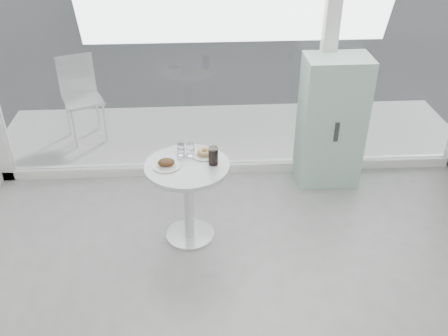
{
  "coord_description": "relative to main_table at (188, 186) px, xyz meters",
  "views": [
    {
      "loc": [
        -0.4,
        -1.66,
        2.97
      ],
      "look_at": [
        -0.2,
        1.7,
        0.85
      ],
      "focal_mm": 40.0,
      "sensor_mm": 36.0,
      "label": 1
    }
  ],
  "objects": [
    {
      "name": "main_table",
      "position": [
        0.0,
        0.0,
        0.0
      ],
      "size": [
        0.72,
        0.72,
        0.77
      ],
      "color": "white",
      "rests_on": "ground"
    },
    {
      "name": "water_tumbler_b",
      "position": [
        0.03,
        0.15,
        0.27
      ],
      "size": [
        0.07,
        0.07,
        0.11
      ],
      "color": "white",
      "rests_on": "main_table"
    },
    {
      "name": "patio_deck",
      "position": [
        0.5,
        1.9,
        -0.53
      ],
      "size": [
        5.6,
        1.6,
        0.05
      ],
      "primitive_type": "cube",
      "color": "beige",
      "rests_on": "ground"
    },
    {
      "name": "patio_chair",
      "position": [
        -1.26,
        1.95,
        0.06
      ],
      "size": [
        0.55,
        0.55,
        0.98
      ],
      "rotation": [
        0.0,
        0.0,
        0.4
      ],
      "color": "white",
      "rests_on": "patio_deck"
    },
    {
      "name": "mint_cabinet",
      "position": [
        1.45,
        0.88,
        0.13
      ],
      "size": [
        0.63,
        0.44,
        1.36
      ],
      "rotation": [
        0.0,
        0.0,
        0.0
      ],
      "color": "#98C2B0",
      "rests_on": "ground"
    },
    {
      "name": "storefront",
      "position": [
        0.57,
        1.1,
        1.16
      ],
      "size": [
        5.0,
        0.14,
        3.0
      ],
      "color": "white",
      "rests_on": "ground"
    },
    {
      "name": "plate_fritter",
      "position": [
        -0.17,
        -0.02,
        0.25
      ],
      "size": [
        0.23,
        0.23,
        0.07
      ],
      "color": "silver",
      "rests_on": "main_table"
    },
    {
      "name": "room_shell",
      "position": [
        0.5,
        -2.46,
        1.36
      ],
      "size": [
        6.0,
        6.0,
        6.0
      ],
      "color": "white",
      "rests_on": "ground"
    },
    {
      "name": "plate_donut",
      "position": [
        0.15,
        0.14,
        0.24
      ],
      "size": [
        0.22,
        0.22,
        0.05
      ],
      "color": "silver",
      "rests_on": "main_table"
    },
    {
      "name": "water_tumbler_a",
      "position": [
        -0.05,
        0.16,
        0.27
      ],
      "size": [
        0.07,
        0.07,
        0.11
      ],
      "color": "white",
      "rests_on": "main_table"
    },
    {
      "name": "cola_glass",
      "position": [
        0.22,
        -0.01,
        0.3
      ],
      "size": [
        0.08,
        0.08,
        0.16
      ],
      "color": "white",
      "rests_on": "main_table"
    }
  ]
}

